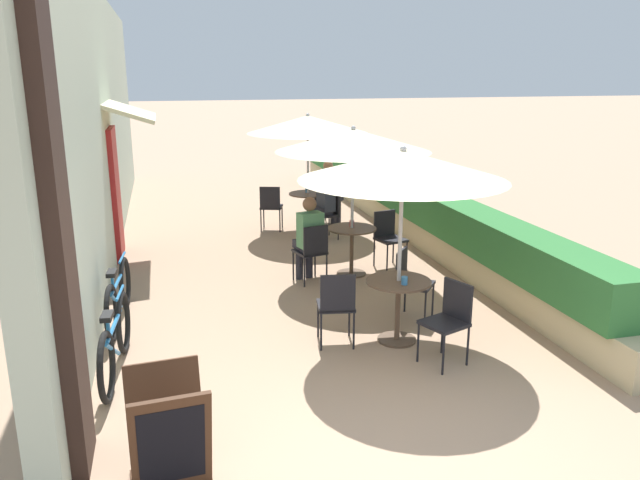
{
  "coord_description": "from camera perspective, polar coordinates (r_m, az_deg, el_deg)",
  "views": [
    {
      "loc": [
        -1.62,
        -4.0,
        2.98
      ],
      "look_at": [
        0.15,
        3.01,
        1.0
      ],
      "focal_mm": 35.0,
      "sensor_mm": 36.0,
      "label": 1
    }
  ],
  "objects": [
    {
      "name": "cafe_chair_near_right",
      "position": [
        6.64,
        11.76,
        -6.81
      ],
      "size": [
        0.52,
        0.52,
        0.87
      ],
      "rotation": [
        0.0,
        0.0,
        8.22
      ],
      "color": "black",
      "rests_on": "ground_plane"
    },
    {
      "name": "ground_plane",
      "position": [
        5.24,
        6.87,
        -19.46
      ],
      "size": [
        120.0,
        120.0,
        0.0
      ],
      "primitive_type": "plane",
      "color": "#9E7F66"
    },
    {
      "name": "coffee_cup_near",
      "position": [
        6.84,
        7.73,
        -3.7
      ],
      "size": [
        0.07,
        0.07,
        0.09
      ],
      "color": "teal",
      "rests_on": "patio_table_near"
    },
    {
      "name": "patio_table_near",
      "position": [
        7.05,
        7.15,
        -5.34
      ],
      "size": [
        0.72,
        0.72,
        0.72
      ],
      "color": "brown",
      "rests_on": "ground_plane"
    },
    {
      "name": "patio_umbrella_far",
      "position": [
        11.62,
        -1.13,
        10.52
      ],
      "size": [
        2.24,
        2.24,
        2.21
      ],
      "color": "#B7B7BC",
      "rests_on": "ground_plane"
    },
    {
      "name": "coffee_cup_far",
      "position": [
        11.87,
        -1.18,
        4.58
      ],
      "size": [
        0.07,
        0.07,
        0.09
      ],
      "color": "teal",
      "rests_on": "patio_table_far"
    },
    {
      "name": "patio_table_far",
      "position": [
        11.85,
        -1.09,
        3.28
      ],
      "size": [
        0.72,
        0.72,
        0.72
      ],
      "color": "brown",
      "rests_on": "ground_plane"
    },
    {
      "name": "seated_patron_far_back",
      "position": [
        12.36,
        0.89,
        4.64
      ],
      "size": [
        0.51,
        0.51,
        1.25
      ],
      "rotation": [
        0.0,
        0.0,
        10.16
      ],
      "color": "#23232D",
      "rests_on": "ground_plane"
    },
    {
      "name": "seated_patron_far_right",
      "position": [
        11.18,
        0.29,
        3.49
      ],
      "size": [
        0.46,
        0.4,
        1.25
      ],
      "rotation": [
        0.0,
        0.0,
        8.07
      ],
      "color": "#23232D",
      "rests_on": "ground_plane"
    },
    {
      "name": "coffee_cup_mid",
      "position": [
        9.28,
        2.93,
        1.52
      ],
      "size": [
        0.07,
        0.07,
        0.09
      ],
      "color": "#B73D3D",
      "rests_on": "patio_table_mid"
    },
    {
      "name": "seated_patron_mid_right",
      "position": [
        8.92,
        -1.05,
        0.44
      ],
      "size": [
        0.41,
        0.47,
        1.25
      ],
      "rotation": [
        0.0,
        0.0,
        6.53
      ],
      "color": "#23232D",
      "rests_on": "ground_plane"
    },
    {
      "name": "cafe_chair_mid_right",
      "position": [
        8.87,
        -0.72,
        -0.79
      ],
      "size": [
        0.49,
        0.49,
        0.87
      ],
      "rotation": [
        0.0,
        0.0,
        6.53
      ],
      "color": "black",
      "rests_on": "ground_plane"
    },
    {
      "name": "cafe_chair_far_back",
      "position": [
        12.46,
        0.45,
        3.93
      ],
      "size": [
        0.57,
        0.57,
        0.87
      ],
      "rotation": [
        0.0,
        0.0,
        10.16
      ],
      "color": "black",
      "rests_on": "ground_plane"
    },
    {
      "name": "cafe_chair_near_back",
      "position": [
        7.7,
        8.2,
        -3.49
      ],
      "size": [
        0.56,
        0.56,
        0.87
      ],
      "rotation": [
        0.0,
        0.0,
        10.32
      ],
      "color": "black",
      "rests_on": "ground_plane"
    },
    {
      "name": "cafe_chair_far_left",
      "position": [
        11.84,
        -4.52,
        3.28
      ],
      "size": [
        0.5,
        0.5,
        0.87
      ],
      "rotation": [
        0.0,
        0.0,
        5.98
      ],
      "color": "black",
      "rests_on": "ground_plane"
    },
    {
      "name": "patio_umbrella_mid",
      "position": [
        8.99,
        3.05,
        9.08
      ],
      "size": [
        2.24,
        2.24,
        2.21
      ],
      "color": "#B7B7BC",
      "rests_on": "ground_plane"
    },
    {
      "name": "planter_hedge",
      "position": [
        12.07,
        7.37,
        3.53
      ],
      "size": [
        0.6,
        13.18,
        1.01
      ],
      "color": "tan",
      "rests_on": "ground_plane"
    },
    {
      "name": "patio_umbrella_near",
      "position": [
        6.67,
        7.58,
        6.79
      ],
      "size": [
        2.24,
        2.24,
        2.21
      ],
      "color": "#B7B7BC",
      "rests_on": "ground_plane"
    },
    {
      "name": "cafe_facade_wall",
      "position": [
        11.03,
        -19.22,
        9.87
      ],
      "size": [
        0.98,
        14.18,
        4.2
      ],
      "color": "#B2C1AD",
      "rests_on": "ground_plane"
    },
    {
      "name": "cafe_chair_mid_left",
      "position": [
        9.7,
        6.24,
        0.52
      ],
      "size": [
        0.49,
        0.49,
        0.87
      ],
      "rotation": [
        0.0,
        0.0,
        3.39
      ],
      "color": "black",
      "rests_on": "ground_plane"
    },
    {
      "name": "menu_board",
      "position": [
        4.87,
        -13.69,
        -16.76
      ],
      "size": [
        0.62,
        0.68,
        0.87
      ],
      "rotation": [
        0.0,
        0.0,
        0.1
      ],
      "color": "#422819",
      "rests_on": "ground_plane"
    },
    {
      "name": "cafe_chair_near_left",
      "position": [
        6.86,
        1.52,
        -5.73
      ],
      "size": [
        0.46,
        0.46,
        0.87
      ],
      "rotation": [
        0.0,
        0.0,
        6.13
      ],
      "color": "black",
      "rests_on": "ground_plane"
    },
    {
      "name": "bicycle_second",
      "position": [
        7.93,
        -17.96,
        -4.86
      ],
      "size": [
        0.21,
        1.73,
        0.75
      ],
      "rotation": [
        0.0,
        0.0,
        -0.09
      ],
      "color": "black",
      "rests_on": "ground_plane"
    },
    {
      "name": "bicycle_leaning",
      "position": [
        6.64,
        -18.21,
        -8.82
      ],
      "size": [
        0.22,
        1.74,
        0.77
      ],
      "rotation": [
        0.0,
        0.0,
        -0.09
      ],
      "color": "black",
      "rests_on": "ground_plane"
    },
    {
      "name": "cafe_chair_far_right",
      "position": [
        11.26,
        0.8,
        2.7
      ],
      "size": [
        0.48,
        0.48,
        0.87
      ],
      "rotation": [
        0.0,
        0.0,
        8.07
      ],
      "color": "black",
      "rests_on": "ground_plane"
    },
    {
      "name": "patio_table_mid",
      "position": [
        9.27,
        2.92,
        -0.16
      ],
      "size": [
        0.72,
        0.72,
        0.72
      ],
      "color": "brown",
      "rests_on": "ground_plane"
    }
  ]
}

